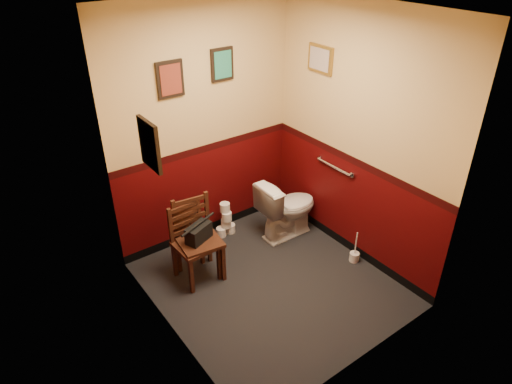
{
  "coord_description": "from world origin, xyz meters",
  "views": [
    {
      "loc": [
        -2.26,
        -2.83,
        3.24
      ],
      "look_at": [
        0.0,
        0.25,
        1.0
      ],
      "focal_mm": 32.0,
      "sensor_mm": 36.0,
      "label": 1
    }
  ],
  "objects": [
    {
      "name": "framed_print_back_b",
      "position": [
        0.25,
        1.18,
        2.0
      ],
      "size": [
        0.26,
        0.04,
        0.34
      ],
      "color": "black",
      "rests_on": "wall_back"
    },
    {
      "name": "chair_right",
      "position": [
        -0.49,
        0.59,
        0.45
      ],
      "size": [
        0.46,
        0.46,
        0.89
      ],
      "rotation": [
        0.0,
        0.0,
        -0.13
      ],
      "color": "#401F13",
      "rests_on": "floor"
    },
    {
      "name": "toilet",
      "position": [
        0.72,
        0.6,
        0.36
      ],
      "size": [
        0.75,
        0.43,
        0.73
      ],
      "primitive_type": "imported",
      "rotation": [
        0.0,
        0.0,
        1.55
      ],
      "color": "white",
      "rests_on": "floor"
    },
    {
      "name": "wall_front",
      "position": [
        0.0,
        -1.2,
        1.35
      ],
      "size": [
        2.2,
        0.0,
        2.7
      ],
      "primitive_type": "cube",
      "rotation": [
        -1.57,
        0.0,
        0.0
      ],
      "color": "#400506",
      "rests_on": "ground"
    },
    {
      "name": "floor",
      "position": [
        0.0,
        0.0,
        0.0
      ],
      "size": [
        2.2,
        2.4,
        0.0
      ],
      "primitive_type": "cube",
      "color": "black",
      "rests_on": "ground"
    },
    {
      "name": "framed_print_left",
      "position": [
        -1.08,
        0.1,
        1.85
      ],
      "size": [
        0.04,
        0.3,
        0.38
      ],
      "color": "black",
      "rests_on": "wall_left"
    },
    {
      "name": "wall_left",
      "position": [
        -1.1,
        0.0,
        1.35
      ],
      "size": [
        0.0,
        2.4,
        2.7
      ],
      "primitive_type": "cube",
      "rotation": [
        1.57,
        0.0,
        1.57
      ],
      "color": "#400506",
      "rests_on": "ground"
    },
    {
      "name": "ceiling",
      "position": [
        0.0,
        0.0,
        2.7
      ],
      "size": [
        2.2,
        2.4,
        0.0
      ],
      "primitive_type": "cube",
      "rotation": [
        3.14,
        0.0,
        0.0
      ],
      "color": "silver",
      "rests_on": "ground"
    },
    {
      "name": "grab_bar",
      "position": [
        1.07,
        0.25,
        0.95
      ],
      "size": [
        0.05,
        0.56,
        0.06
      ],
      "color": "silver",
      "rests_on": "wall_right"
    },
    {
      "name": "handbag",
      "position": [
        -0.5,
        0.55,
        0.55
      ],
      "size": [
        0.31,
        0.23,
        0.21
      ],
      "rotation": [
        0.0,
        0.0,
        0.36
      ],
      "color": "black",
      "rests_on": "chair_right"
    },
    {
      "name": "toilet_brush",
      "position": [
        0.99,
        -0.25,
        0.06
      ],
      "size": [
        0.11,
        0.11,
        0.38
      ],
      "color": "silver",
      "rests_on": "floor"
    },
    {
      "name": "wall_back",
      "position": [
        0.0,
        1.2,
        1.35
      ],
      "size": [
        2.2,
        0.0,
        2.7
      ],
      "primitive_type": "cube",
      "rotation": [
        1.57,
        0.0,
        0.0
      ],
      "color": "#400506",
      "rests_on": "ground"
    },
    {
      "name": "tp_stack",
      "position": [
        0.12,
        1.02,
        0.18
      ],
      "size": [
        0.25,
        0.15,
        0.43
      ],
      "color": "silver",
      "rests_on": "floor"
    },
    {
      "name": "framed_print_back_a",
      "position": [
        -0.35,
        1.18,
        1.95
      ],
      "size": [
        0.28,
        0.04,
        0.36
      ],
      "color": "black",
      "rests_on": "wall_back"
    },
    {
      "name": "wall_right",
      "position": [
        1.1,
        0.0,
        1.35
      ],
      "size": [
        0.0,
        2.4,
        2.7
      ],
      "primitive_type": "cube",
      "rotation": [
        1.57,
        0.0,
        -1.57
      ],
      "color": "#400506",
      "rests_on": "ground"
    },
    {
      "name": "chair_left",
      "position": [
        -0.55,
        0.59,
        0.42
      ],
      "size": [
        0.4,
        0.4,
        0.84
      ],
      "rotation": [
        0.0,
        0.0,
        0.04
      ],
      "color": "#401F13",
      "rests_on": "floor"
    },
    {
      "name": "framed_print_right",
      "position": [
        1.08,
        0.6,
        2.05
      ],
      "size": [
        0.04,
        0.34,
        0.28
      ],
      "color": "olive",
      "rests_on": "wall_right"
    }
  ]
}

